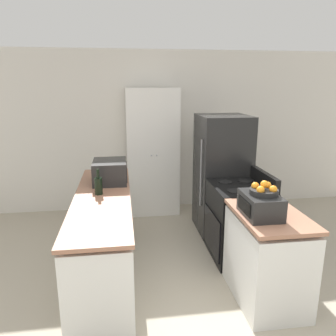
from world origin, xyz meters
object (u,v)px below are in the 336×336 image
at_px(pantry_cabinet, 153,152).
at_px(toaster_oven, 260,205).
at_px(microwave, 110,172).
at_px(fruit_bowl, 264,190).
at_px(stove, 238,221).
at_px(refrigerator, 222,174).
at_px(wine_bottle, 98,185).

height_order(pantry_cabinet, toaster_oven, pantry_cabinet).
height_order(microwave, fruit_bowl, fruit_bowl).
bearing_deg(fruit_bowl, microwave, 137.56).
xyz_separation_m(stove, toaster_oven, (-0.14, -0.88, 0.54)).
distance_m(stove, refrigerator, 0.87).
relative_size(stove, wine_bottle, 3.73).
height_order(stove, refrigerator, refrigerator).
height_order(pantry_cabinet, microwave, pantry_cabinet).
bearing_deg(microwave, toaster_oven, -42.57).
xyz_separation_m(pantry_cabinet, microwave, (-0.64, -1.21, 0.03)).
bearing_deg(toaster_oven, wine_bottle, 151.20).
xyz_separation_m(stove, microwave, (-1.52, 0.39, 0.57)).
xyz_separation_m(pantry_cabinet, wine_bottle, (-0.75, -1.66, -0.01)).
distance_m(stove, toaster_oven, 1.05).
height_order(refrigerator, wine_bottle, refrigerator).
relative_size(stove, fruit_bowl, 4.14).
xyz_separation_m(pantry_cabinet, refrigerator, (0.90, -0.81, -0.18)).
bearing_deg(toaster_oven, pantry_cabinet, 106.69).
height_order(pantry_cabinet, refrigerator, pantry_cabinet).
distance_m(refrigerator, microwave, 1.60).
bearing_deg(toaster_oven, refrigerator, 84.64).
height_order(refrigerator, fruit_bowl, refrigerator).
relative_size(refrigerator, toaster_oven, 3.99).
bearing_deg(fruit_bowl, refrigerator, 85.29).
bearing_deg(pantry_cabinet, microwave, -117.67).
bearing_deg(microwave, stove, -14.19).
bearing_deg(wine_bottle, microwave, 75.87).
bearing_deg(stove, fruit_bowl, -97.94).
relative_size(microwave, wine_bottle, 1.72).
relative_size(pantry_cabinet, microwave, 4.14).
bearing_deg(microwave, refrigerator, 14.58).
bearing_deg(wine_bottle, fruit_bowl, -28.82).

